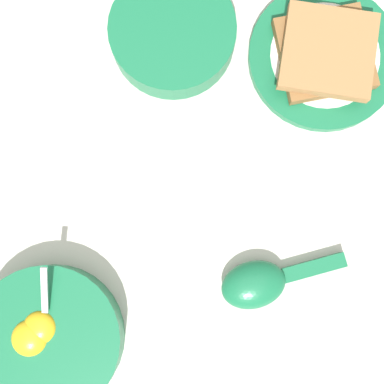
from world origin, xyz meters
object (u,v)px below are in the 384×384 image
at_px(soup_spoon, 261,282).
at_px(toast_sandwich, 326,53).
at_px(egg_bowl, 48,339).
at_px(toast_plate, 324,57).
at_px(congee_bowl, 173,33).

bearing_deg(soup_spoon, toast_sandwich, 72.48).
bearing_deg(egg_bowl, toast_sandwich, 44.80).
distance_m(toast_plate, toast_sandwich, 0.02).
height_order(toast_plate, toast_sandwich, toast_sandwich).
bearing_deg(egg_bowl, congee_bowl, 67.72).
xyz_separation_m(egg_bowl, toast_plate, (0.34, 0.33, -0.02)).
relative_size(toast_plate, soup_spoon, 1.21).
xyz_separation_m(toast_sandwich, congee_bowl, (-0.19, 0.03, -0.01)).
relative_size(egg_bowl, congee_bowl, 1.09).
relative_size(toast_plate, congee_bowl, 1.21).
height_order(egg_bowl, congee_bowl, egg_bowl).
xyz_separation_m(egg_bowl, toast_sandwich, (0.33, 0.33, 0.01)).
distance_m(soup_spoon, congee_bowl, 0.32).
bearing_deg(toast_plate, toast_sandwich, -128.56).
relative_size(toast_sandwich, congee_bowl, 0.82).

